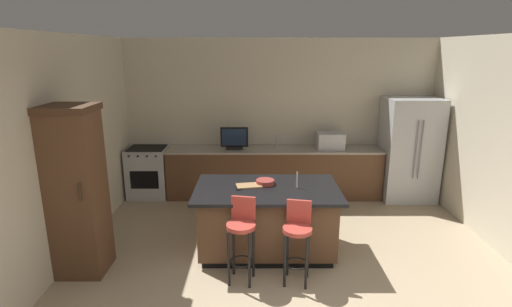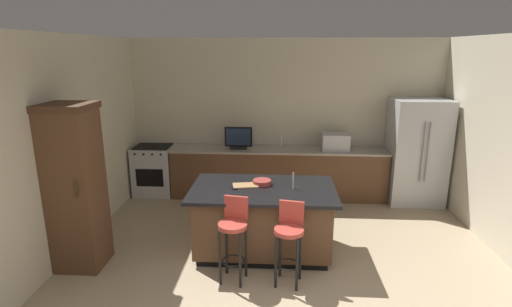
{
  "view_description": "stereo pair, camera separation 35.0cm",
  "coord_description": "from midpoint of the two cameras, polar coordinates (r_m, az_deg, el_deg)",
  "views": [
    {
      "loc": [
        -0.44,
        -2.69,
        2.68
      ],
      "look_at": [
        -0.46,
        3.32,
        1.08
      ],
      "focal_mm": 27.55,
      "sensor_mm": 36.0,
      "label": 1
    },
    {
      "loc": [
        -0.09,
        -2.68,
        2.68
      ],
      "look_at": [
        -0.46,
        3.32,
        1.08
      ],
      "focal_mm": 27.55,
      "sensor_mm": 36.0,
      "label": 2
    }
  ],
  "objects": [
    {
      "name": "sink_faucet_back",
      "position": [
        7.25,
        5.08,
        1.78
      ],
      "size": [
        0.02,
        0.02,
        0.24
      ],
      "primitive_type": "cylinder",
      "color": "#B2B2B7",
      "rests_on": "counter_back"
    },
    {
      "name": "kitchen_island",
      "position": [
        5.34,
        2.92,
        -9.55
      ],
      "size": [
        1.9,
        1.15,
        0.91
      ],
      "color": "black",
      "rests_on": "ground_plane"
    },
    {
      "name": "bar_stool_right",
      "position": [
        4.65,
        7.06,
        -11.88
      ],
      "size": [
        0.34,
        0.36,
        0.98
      ],
      "rotation": [
        0.0,
        0.0,
        -0.2
      ],
      "color": "#B23D33",
      "rests_on": "ground_plane"
    },
    {
      "name": "tv_monitor",
      "position": [
        7.11,
        -1.15,
        2.13
      ],
      "size": [
        0.5,
        0.16,
        0.41
      ],
      "color": "black",
      "rests_on": "counter_back"
    },
    {
      "name": "refrigerator",
      "position": [
        7.55,
        23.49,
        0.25
      ],
      "size": [
        0.93,
        0.81,
        1.85
      ],
      "color": "#B7BABF",
      "rests_on": "ground_plane"
    },
    {
      "name": "microwave",
      "position": [
        7.24,
        12.8,
        1.67
      ],
      "size": [
        0.48,
        0.36,
        0.29
      ],
      "primitive_type": "cube",
      "color": "#B7BABF",
      "rests_on": "counter_back"
    },
    {
      "name": "fruit_bowl",
      "position": [
        5.3,
        2.78,
        -4.19
      ],
      "size": [
        0.25,
        0.25,
        0.06
      ],
      "primitive_type": "cylinder",
      "color": "#993833",
      "rests_on": "kitchen_island"
    },
    {
      "name": "range_oven",
      "position": [
        7.62,
        -13.26,
        -2.37
      ],
      "size": [
        0.72,
        0.63,
        0.94
      ],
      "color": "#B7BABF",
      "rests_on": "ground_plane"
    },
    {
      "name": "counter_back",
      "position": [
        7.31,
        4.58,
        -2.81
      ],
      "size": [
        3.93,
        0.62,
        0.92
      ],
      "color": "brown",
      "rests_on": "ground_plane"
    },
    {
      "name": "bar_stool_left",
      "position": [
        4.67,
        -1.08,
        -11.34
      ],
      "size": [
        0.34,
        0.36,
        1.02
      ],
      "rotation": [
        0.0,
        0.0,
        -0.18
      ],
      "color": "#B23D33",
      "rests_on": "ground_plane"
    },
    {
      "name": "cell_phone",
      "position": [
        5.17,
        -1.18,
        -5.01
      ],
      "size": [
        0.08,
        0.16,
        0.01
      ],
      "primitive_type": "cube",
      "rotation": [
        0.0,
        0.0,
        0.09
      ],
      "color": "black",
      "rests_on": "kitchen_island"
    },
    {
      "name": "wall_back",
      "position": [
        7.45,
        5.5,
        5.27
      ],
      "size": [
        6.22,
        0.12,
        2.88
      ],
      "primitive_type": "cube",
      "color": "beige",
      "rests_on": "ground_plane"
    },
    {
      "name": "cabinet_tower",
      "position": [
        5.21,
        -23.05,
        -4.21
      ],
      "size": [
        0.6,
        0.59,
        2.07
      ],
      "color": "brown",
      "rests_on": "ground_plane"
    },
    {
      "name": "cutting_board",
      "position": [
        5.24,
        0.37,
        -4.68
      ],
      "size": [
        0.36,
        0.26,
        0.02
      ],
      "primitive_type": "cube",
      "rotation": [
        0.0,
        0.0,
        0.19
      ],
      "color": "#A87F51",
      "rests_on": "kitchen_island"
    },
    {
      "name": "wall_left",
      "position": [
        5.8,
        -23.72,
        1.3
      ],
      "size": [
        0.12,
        5.05,
        2.88
      ],
      "primitive_type": "cube",
      "color": "beige",
      "rests_on": "ground_plane"
    },
    {
      "name": "sink_faucet_island",
      "position": [
        5.15,
        7.38,
        -3.96
      ],
      "size": [
        0.02,
        0.02,
        0.22
      ],
      "primitive_type": "cylinder",
      "color": "#B2B2B7",
      "rests_on": "kitchen_island"
    }
  ]
}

